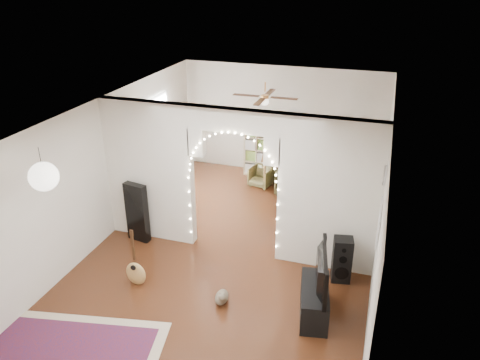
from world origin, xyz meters
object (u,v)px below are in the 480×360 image
(floor_speaker, at_px, (342,260))
(media_console, at_px, (314,301))
(dining_table, at_px, (288,158))
(dining_chair_left, at_px, (289,181))
(bookcase, at_px, (270,150))
(acoustic_guitar, at_px, (135,265))
(dining_chair_right, at_px, (261,177))

(floor_speaker, bearing_deg, media_console, -116.89)
(dining_table, bearing_deg, dining_chair_left, -83.54)
(media_console, height_order, dining_chair_left, dining_chair_left)
(bookcase, height_order, dining_table, bookcase)
(acoustic_guitar, distance_m, floor_speaker, 3.41)
(bookcase, xyz_separation_m, dining_chair_right, (-0.03, -0.69, -0.43))
(dining_chair_right, bearing_deg, floor_speaker, -40.76)
(floor_speaker, distance_m, dining_chair_left, 3.38)
(dining_table, height_order, dining_chair_right, dining_table)
(acoustic_guitar, distance_m, dining_table, 4.84)
(media_console, bearing_deg, dining_chair_left, 97.50)
(dining_table, bearing_deg, acoustic_guitar, -118.60)
(acoustic_guitar, xyz_separation_m, bookcase, (0.99, 5.03, 0.28))
(bookcase, bearing_deg, dining_chair_left, -57.81)
(acoustic_guitar, height_order, dining_chair_right, acoustic_guitar)
(dining_chair_left, height_order, dining_chair_right, dining_chair_left)
(dining_table, bearing_deg, bookcase, 130.85)
(media_console, bearing_deg, dining_chair_right, 105.16)
(media_console, distance_m, dining_chair_left, 4.19)
(acoustic_guitar, relative_size, bookcase, 0.67)
(floor_speaker, height_order, dining_chair_right, floor_speaker)
(floor_speaker, distance_m, media_console, 1.05)
(media_console, bearing_deg, bookcase, 101.64)
(floor_speaker, xyz_separation_m, bookcase, (-2.22, 3.87, 0.27))
(dining_table, relative_size, dining_chair_left, 2.13)
(acoustic_guitar, relative_size, dining_chair_right, 1.73)
(media_console, bearing_deg, floor_speaker, 63.91)
(acoustic_guitar, bearing_deg, floor_speaker, 21.78)
(floor_speaker, xyz_separation_m, media_console, (-0.29, -0.99, -0.15))
(floor_speaker, distance_m, dining_chair_right, 3.89)
(dining_chair_right, bearing_deg, bookcase, 101.54)
(floor_speaker, xyz_separation_m, dining_chair_right, (-2.25, 3.18, -0.16))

